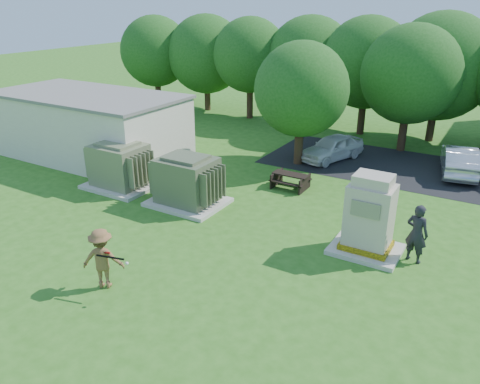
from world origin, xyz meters
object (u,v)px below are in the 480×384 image
Objects in this scene: person_by_generator at (417,234)px; car_silver_a at (459,160)px; transformer_left at (120,166)px; batter at (102,259)px; picnic_table at (290,179)px; transformer_right at (187,182)px; generator_cabinet at (369,219)px; car_white at (332,148)px.

person_by_generator is 0.47× the size of car_silver_a.
transformer_left is 7.97m from batter.
car_silver_a reaches higher than picnic_table.
transformer_right reaches higher than person_by_generator.
transformer_left is 1.89× the size of picnic_table.
car_silver_a is (7.56, 15.64, -0.24)m from batter.
batter is (1.48, -6.05, -0.04)m from transformer_right.
generator_cabinet is at bearing -165.08° from batter.
picnic_table is at bearing -17.07° from person_by_generator.
car_white is (1.56, 14.55, -0.28)m from batter.
picnic_table is at bearing 29.58° from transformer_left.
generator_cabinet is 1.39× the size of person_by_generator.
transformer_right reaches higher than picnic_table.
car_white reaches higher than picnic_table.
picnic_table is (2.89, 3.74, -0.55)m from transformer_right.
batter is at bearing -98.17° from picnic_table.
transformer_right reaches higher than car_silver_a.
car_white is 0.91× the size of car_silver_a.
car_white is 6.10m from car_silver_a.
generator_cabinet is 0.72× the size of car_white.
car_silver_a is at bearing -145.60° from batter.
transformer_right is at bearing 0.00° from transformer_left.
person_by_generator is at bearing 78.63° from car_silver_a.
car_silver_a reaches higher than car_white.
transformer_right is 0.79× the size of car_white.
transformer_left is at bearing 180.00° from transformer_right.
transformer_right is 7.48m from generator_cabinet.
car_silver_a is at bearing 36.94° from transformer_left.
transformer_right is 13.18m from car_silver_a.
transformer_right reaches higher than car_white.
person_by_generator is (8.97, 0.06, 0.02)m from transformer_right.
picnic_table is 7.13m from person_by_generator.
batter is at bearing 53.35° from person_by_generator.
transformer_left is 1.62× the size of batter.
person_by_generator is at bearing 0.28° from transformer_left.
person_by_generator is at bearing 6.96° from generator_cabinet.
transformer_right is 6.23m from batter.
person_by_generator is 10.32m from car_white.
picnic_table is 0.42× the size of car_white.
transformer_left is 3.70m from transformer_right.
batter is at bearing 53.28° from car_silver_a.
transformer_left is 1.10× the size of generator_cabinet.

